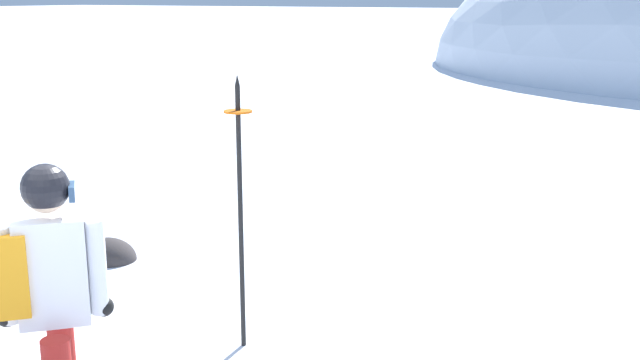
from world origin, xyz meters
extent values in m
cube|color=silver|center=(0.02, 0.44, 1.13)|extent=(0.41, 0.41, 0.58)
cylinder|color=silver|center=(-0.15, 0.28, 1.13)|extent=(0.20, 0.20, 0.57)
cylinder|color=silver|center=(0.18, 0.60, 1.13)|extent=(0.20, 0.20, 0.57)
sphere|color=black|center=(-0.19, 0.29, 0.88)|extent=(0.11, 0.11, 0.11)
sphere|color=black|center=(0.17, 0.65, 0.88)|extent=(0.11, 0.11, 0.11)
cube|color=orange|center=(-0.12, 0.30, 1.15)|extent=(0.32, 0.33, 0.44)
sphere|color=beige|center=(0.02, 0.44, 1.56)|extent=(0.21, 0.21, 0.21)
sphere|color=black|center=(0.02, 0.44, 1.59)|extent=(0.25, 0.25, 0.25)
cube|color=navy|center=(0.11, 0.53, 1.56)|extent=(0.14, 0.14, 0.08)
cylinder|color=black|center=(0.05, 2.16, 0.97)|extent=(0.04, 0.04, 1.95)
cylinder|color=orange|center=(0.05, 2.16, 1.77)|extent=(0.20, 0.20, 0.02)
cone|color=black|center=(0.05, 2.16, 1.99)|extent=(0.04, 0.04, 0.08)
ellipsoid|color=#383333|center=(-2.23, 3.14, 0.00)|extent=(0.60, 0.51, 0.42)
camera|label=1|loc=(3.13, -2.31, 2.56)|focal=43.74mm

